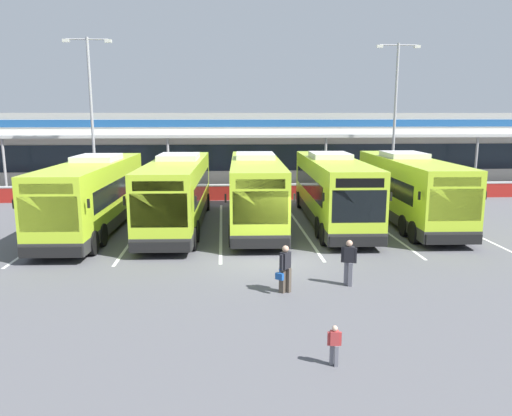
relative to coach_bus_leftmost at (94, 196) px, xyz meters
name	(u,v)px	position (x,y,z in m)	size (l,w,h in m)	color
ground_plane	(272,260)	(8.54, -5.90, -1.79)	(200.00, 200.00, 0.00)	#56565B
terminal_building	(244,145)	(8.54, 21.01, 1.23)	(70.00, 13.00, 6.00)	beige
red_barrier_wall	(251,192)	(8.54, 8.60, -1.23)	(60.00, 0.40, 1.10)	maroon
coach_bus_leftmost	(94,196)	(0.00, 0.00, 0.00)	(3.22, 12.23, 3.78)	#B7DB2D
coach_bus_left_centre	(178,194)	(4.19, 0.46, 0.00)	(3.22, 12.23, 3.78)	#B7DB2D
coach_bus_centre	(256,192)	(8.33, 0.79, 0.00)	(3.22, 12.23, 3.78)	#B7DB2D
coach_bus_right_centre	(332,191)	(12.50, 0.80, 0.00)	(3.22, 12.23, 3.78)	#B7DB2D
coach_bus_rightmost	(408,190)	(16.73, 0.88, 0.00)	(3.22, 12.23, 3.78)	#B7DB2D
bay_stripe_far_west	(58,230)	(-1.96, 0.10, -1.78)	(0.14, 13.00, 0.01)	silver
bay_stripe_west	(140,229)	(2.24, 0.10, -1.78)	(0.14, 13.00, 0.01)	silver
bay_stripe_mid_west	(221,227)	(6.44, 0.10, -1.78)	(0.14, 13.00, 0.01)	silver
bay_stripe_centre	(300,226)	(10.64, 0.10, -1.78)	(0.14, 13.00, 0.01)	silver
bay_stripe_mid_east	(377,225)	(14.84, 0.10, -1.78)	(0.14, 13.00, 0.01)	silver
bay_stripe_east	(453,224)	(19.04, 0.10, -1.78)	(0.14, 13.00, 0.01)	silver
pedestrian_with_handbag	(285,268)	(8.60, -9.67, -0.93)	(0.57, 0.57, 1.62)	#4C4238
pedestrian_in_dark_coat	(349,261)	(10.89, -9.11, -0.91)	(0.53, 0.38, 1.62)	slate
pedestrian_child	(334,344)	(9.15, -14.57, -1.24)	(0.33, 0.20, 1.00)	slate
lamp_post_west	(91,108)	(-2.45, 10.11, 4.50)	(3.24, 0.28, 11.00)	#9E9EA3
lamp_post_centre	(395,109)	(19.51, 11.44, 4.50)	(3.24, 0.28, 11.00)	#9E9EA3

